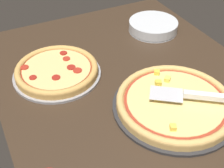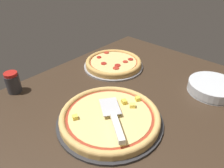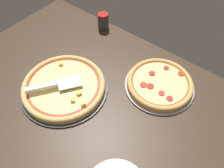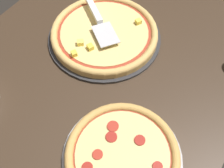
{
  "view_description": "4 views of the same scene",
  "coord_description": "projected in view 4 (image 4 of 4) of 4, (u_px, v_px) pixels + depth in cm",
  "views": [
    {
      "loc": [
        -68.87,
        47.34,
        73.44
      ],
      "look_at": [
        8.74,
        8.78,
        3.0
      ],
      "focal_mm": 50.0,
      "sensor_mm": 36.0,
      "label": 1
    },
    {
      "loc": [
        -56.31,
        -50.42,
        59.94
      ],
      "look_at": [
        8.74,
        8.78,
        3.0
      ],
      "focal_mm": 35.0,
      "sensor_mm": 36.0,
      "label": 2
    },
    {
      "loc": [
        48.24,
        -41.74,
        85.1
      ],
      "look_at": [
        8.74,
        8.78,
        3.0
      ],
      "focal_mm": 35.0,
      "sensor_mm": 36.0,
      "label": 3
    },
    {
      "loc": [
        47.24,
        33.9,
        73.29
      ],
      "look_at": [
        8.74,
        8.78,
        3.0
      ],
      "focal_mm": 42.0,
      "sensor_mm": 36.0,
      "label": 4
    }
  ],
  "objects": [
    {
      "name": "pizza_pan_front",
      "position": [
        105.0,
        37.0,
        0.99
      ],
      "size": [
        42.17,
        42.17,
        1.0
      ],
      "primitive_type": "cylinder",
      "color": "#2D2D30",
      "rests_on": "ground_plane"
    },
    {
      "name": "pizza_pan_back",
      "position": [
        122.0,
        157.0,
        0.74
      ],
      "size": [
        33.74,
        33.74,
        1.0
      ],
      "primitive_type": "cylinder",
      "color": "#939399",
      "rests_on": "ground_plane"
    },
    {
      "name": "ground_plane",
      "position": [
        105.0,
        63.0,
        0.95
      ],
      "size": [
        140.77,
        96.59,
        3.6
      ],
      "primitive_type": "cube",
      "color": "#38281C"
    },
    {
      "name": "pizza_back",
      "position": [
        122.0,
        155.0,
        0.72
      ],
      "size": [
        31.71,
        31.71,
        3.23
      ],
      "color": "tan",
      "rests_on": "pizza_pan_back"
    },
    {
      "name": "pizza_front",
      "position": [
        104.0,
        33.0,
        0.97
      ],
      "size": [
        39.64,
        39.64,
        4.07
      ],
      "color": "#DBAD60",
      "rests_on": "pizza_pan_front"
    },
    {
      "name": "serving_spatula",
      "position": [
        96.0,
        15.0,
        0.97
      ],
      "size": [
        18.8,
        23.48,
        2.0
      ],
      "color": "silver",
      "rests_on": "pizza_front"
    }
  ]
}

